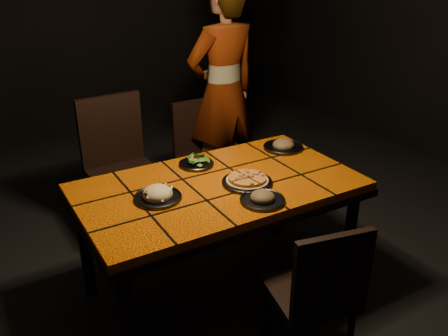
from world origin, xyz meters
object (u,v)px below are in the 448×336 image
chair_far_left (119,159)px  plate_pizza (247,181)px  chair_near (319,290)px  dining_table (219,195)px  diner (223,93)px  plate_pasta (158,195)px  chair_far_right (201,148)px

chair_far_left → plate_pizza: size_ratio=3.55×
chair_near → plate_pizza: (0.04, 0.70, 0.28)m
dining_table → chair_near: size_ratio=1.89×
dining_table → chair_far_left: size_ratio=1.56×
diner → plate_pasta: bearing=40.3°
chair_far_left → plate_pizza: bearing=-71.6°
dining_table → plate_pizza: plate_pizza is taller
chair_near → plate_pasta: size_ratio=3.30×
plate_pizza → chair_near: bearing=-93.2°
chair_near → chair_far_right: chair_far_right is taller
chair_far_right → plate_pizza: size_ratio=3.03×
chair_far_left → chair_far_right: bearing=3.2°
diner → plate_pizza: bearing=59.3°
chair_far_left → plate_pasta: size_ratio=4.00×
dining_table → diner: bearing=58.6°
dining_table → chair_far_right: (0.44, 1.05, -0.16)m
diner → dining_table: bearing=52.3°
diner → plate_pizza: size_ratio=6.24×
chair_far_right → diner: 0.49m
chair_far_right → plate_pasta: bearing=-128.2°
chair_near → chair_far_right: size_ratio=0.97×
chair_far_right → diner: bearing=17.3°
chair_far_right → diner: (0.25, 0.08, 0.41)m
chair_near → diner: size_ratio=0.47×
plate_pasta → chair_near: bearing=-58.8°
chair_far_right → plate_pasta: (-0.82, -1.05, 0.26)m
dining_table → plate_pizza: 0.19m
chair_far_left → plate_pasta: 1.00m
chair_near → plate_pasta: bearing=-47.2°
dining_table → chair_far_right: 1.15m
chair_near → diner: bearing=-95.6°
chair_far_left → chair_far_right: chair_far_left is taller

